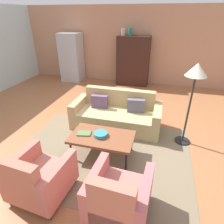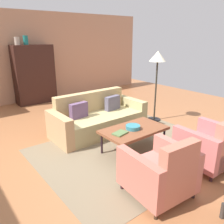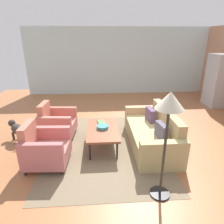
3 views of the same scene
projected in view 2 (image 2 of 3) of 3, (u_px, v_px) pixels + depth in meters
ground_plane at (101, 139)px, 4.84m from camera, size 10.70×10.70×0.00m
wall_back at (28, 57)px, 7.30m from camera, size 8.92×0.12×2.80m
area_rug at (131, 149)px, 4.39m from camera, size 3.40×2.60×0.01m
couch at (97, 119)px, 5.15m from camera, size 2.10×0.90×0.86m
coffee_table at (134, 130)px, 4.22m from camera, size 1.20×0.70×0.45m
armchair_left at (162, 174)px, 3.02m from camera, size 0.86×0.86×0.88m
armchair_right at (210, 147)px, 3.73m from camera, size 0.84×0.84×0.88m
fruit_bowl at (133, 127)px, 4.19m from camera, size 0.26×0.26×0.07m
book_stack at (120, 133)px, 3.98m from camera, size 0.29×0.23×0.03m
cabinet at (34, 75)px, 7.21m from camera, size 1.20×0.51×1.80m
vase_tall at (17, 41)px, 6.65m from camera, size 0.15×0.15×0.23m
vase_round at (26, 40)px, 6.79m from camera, size 0.14×0.14×0.27m
floor_lamp at (157, 63)px, 5.47m from camera, size 0.40×0.40×1.72m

